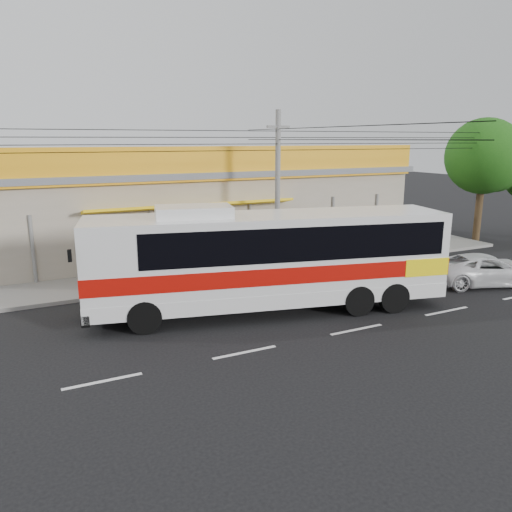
{
  "coord_description": "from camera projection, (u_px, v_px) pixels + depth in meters",
  "views": [
    {
      "loc": [
        -9.66,
        -14.66,
        6.02
      ],
      "look_at": [
        -1.41,
        2.0,
        1.66
      ],
      "focal_mm": 35.0,
      "sensor_mm": 36.0,
      "label": 1
    }
  ],
  "objects": [
    {
      "name": "tree_near",
      "position": [
        486.0,
        159.0,
        28.88
      ],
      "size": [
        4.37,
        4.37,
        7.24
      ],
      "color": "#2F2112",
      "rests_on": "ground"
    },
    {
      "name": "storefront_building",
      "position": [
        203.0,
        207.0,
        27.88
      ],
      "size": [
        22.6,
        9.2,
        5.7
      ],
      "color": "gray",
      "rests_on": "ground"
    },
    {
      "name": "ground",
      "position": [
        314.0,
        307.0,
        18.34
      ],
      "size": [
        120.0,
        120.0,
        0.0
      ],
      "primitive_type": "plane",
      "color": "black",
      "rests_on": "ground"
    },
    {
      "name": "sidewalk",
      "position": [
        245.0,
        268.0,
        23.56
      ],
      "size": [
        30.0,
        3.2,
        0.15
      ],
      "primitive_type": "cube",
      "color": "gray",
      "rests_on": "ground"
    },
    {
      "name": "lane_markings",
      "position": [
        356.0,
        330.0,
        16.16
      ],
      "size": [
        50.0,
        0.12,
        0.01
      ],
      "primitive_type": null,
      "color": "silver",
      "rests_on": "ground"
    },
    {
      "name": "motorbike_red",
      "position": [
        155.0,
        272.0,
        20.86
      ],
      "size": [
        1.67,
        0.67,
        0.86
      ],
      "primitive_type": "imported",
      "rotation": [
        0.0,
        0.0,
        1.63
      ],
      "color": "maroon",
      "rests_on": "sidewalk"
    },
    {
      "name": "coach_bus",
      "position": [
        275.0,
        254.0,
        17.53
      ],
      "size": [
        12.82,
        5.4,
        3.87
      ],
      "rotation": [
        0.0,
        0.0,
        -0.23
      ],
      "color": "silver",
      "rests_on": "ground"
    },
    {
      "name": "motorbike_dark",
      "position": [
        104.0,
        272.0,
        20.57
      ],
      "size": [
        1.82,
        1.0,
        1.05
      ],
      "primitive_type": "imported",
      "rotation": [
        0.0,
        0.0,
        1.26
      ],
      "color": "black",
      "rests_on": "sidewalk"
    },
    {
      "name": "utility_pole",
      "position": [
        278.0,
        140.0,
        21.82
      ],
      "size": [
        34.0,
        14.0,
        7.27
      ],
      "color": "#62625F",
      "rests_on": "ground"
    },
    {
      "name": "white_car",
      "position": [
        487.0,
        270.0,
        21.05
      ],
      "size": [
        5.1,
        3.64,
        1.29
      ],
      "primitive_type": "imported",
      "rotation": [
        0.0,
        0.0,
        1.21
      ],
      "color": "silver",
      "rests_on": "ground"
    }
  ]
}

